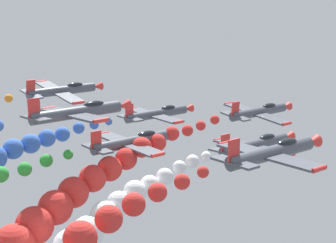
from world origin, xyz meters
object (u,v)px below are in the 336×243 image
airplane_left_inner (158,113)px  airplane_trailing (273,152)px  airplane_right_inner (256,145)px  airplane_right_outer (63,90)px  airplane_left_outer (133,141)px  airplane_lead (260,111)px  airplane_high_slot (79,112)px

airplane_left_inner → airplane_trailing: size_ratio=1.00×
airplane_right_inner → airplane_right_outer: 25.82m
airplane_left_outer → airplane_right_outer: bearing=174.6°
airplane_lead → airplane_left_outer: airplane_lead is taller
airplane_trailing → airplane_high_slot: bearing=-156.6°
airplane_right_inner → airplane_left_outer: bearing=-127.9°
airplane_left_outer → airplane_trailing: size_ratio=1.00×
airplane_right_inner → airplane_high_slot: bearing=-115.1°
airplane_left_inner → airplane_left_outer: size_ratio=1.00×
airplane_trailing → airplane_left_inner: bearing=160.4°
airplane_lead → airplane_high_slot: size_ratio=1.00×
airplane_lead → airplane_left_inner: 12.35m
airplane_left_inner → airplane_high_slot: 19.38m
airplane_right_inner → airplane_left_outer: airplane_left_outer is taller
airplane_right_inner → airplane_right_outer: bearing=-161.8°
airplane_trailing → airplane_lead: bearing=133.8°
airplane_right_inner → airplane_left_outer: size_ratio=1.00×
airplane_left_inner → airplane_left_outer: bearing=-48.2°
airplane_left_outer → airplane_right_outer: 17.14m
airplane_lead → airplane_right_inner: size_ratio=1.00×
airplane_high_slot → airplane_trailing: bearing=23.4°
airplane_lead → airplane_left_inner: (-9.06, -8.38, -0.61)m
airplane_right_outer → airplane_high_slot: 18.69m
airplane_right_outer → airplane_lead: bearing=45.9°
airplane_right_inner → airplane_left_inner: bearing=177.4°
airplane_left_outer → airplane_trailing: bearing=3.7°
airplane_lead → airplane_right_inner: airplane_lead is taller
airplane_left_outer → airplane_left_inner: bearing=131.8°
airplane_lead → airplane_right_outer: 24.00m
airplane_left_inner → airplane_high_slot: (9.41, -16.47, 3.95)m
airplane_left_outer → airplane_high_slot: airplane_high_slot is taller
airplane_left_outer → airplane_trailing: airplane_trailing is taller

